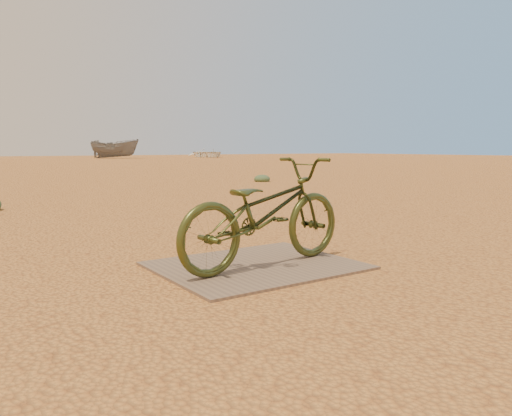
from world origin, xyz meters
TOP-DOWN VIEW (x-y plane):
  - ground at (0.00, 0.00)m, footprint 120.00×120.00m
  - plywood_board at (-0.16, -0.40)m, footprint 1.65×1.34m
  - bicycle at (-0.13, -0.48)m, footprint 1.80×0.79m
  - boat_mid_right at (13.17, 42.56)m, footprint 4.74×4.26m
  - boat_far_right at (22.50, 41.24)m, footprint 3.37×4.55m
  - kale_b at (6.10, 8.40)m, footprint 0.49×0.49m

SIDE VIEW (x-z plane):
  - ground at x=0.00m, z-range 0.00..0.00m
  - kale_b at x=6.10m, z-range -0.13..0.13m
  - plywood_board at x=-0.16m, z-range 0.00..0.02m
  - boat_far_right at x=22.50m, z-range 0.00..0.91m
  - bicycle at x=-0.13m, z-range 0.02..0.94m
  - boat_mid_right at x=13.17m, z-range 0.00..1.80m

